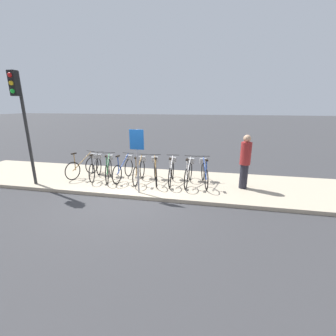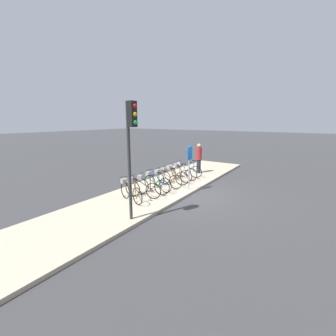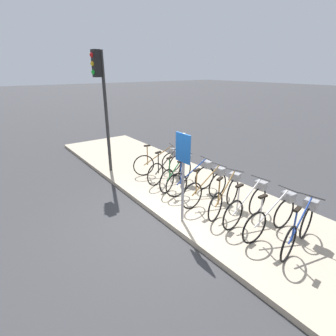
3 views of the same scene
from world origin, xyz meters
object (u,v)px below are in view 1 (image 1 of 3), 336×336
object	(u,v)px
parked_bicycle_6	(172,170)
parked_bicycle_8	(204,172)
parked_bicycle_2	(109,167)
parked_bicycle_7	(189,172)
parked_bicycle_0	(85,165)
parked_bicycle_5	(155,170)
pedestrian	(245,161)
parked_bicycle_4	(140,169)
parked_bicycle_3	(124,168)
traffic_light	(20,106)
sign_post	(137,150)
parked_bicycle_1	(96,166)

from	to	relation	value
parked_bicycle_6	parked_bicycle_8	size ratio (longest dim) A/B	1.01
parked_bicycle_2	parked_bicycle_7	xyz separation A→B (m)	(3.00, 0.08, 0.00)
parked_bicycle_2	parked_bicycle_6	bearing A→B (deg)	2.44
parked_bicycle_0	parked_bicycle_8	bearing A→B (deg)	-0.16
parked_bicycle_5	parked_bicycle_6	distance (m)	0.59
parked_bicycle_8	pedestrian	world-z (taller)	pedestrian
parked_bicycle_4	parked_bicycle_3	bearing A→B (deg)	172.43
pedestrian	traffic_light	bearing A→B (deg)	-170.87
sign_post	parked_bicycle_6	bearing A→B (deg)	55.27
parked_bicycle_7	parked_bicycle_5	bearing A→B (deg)	-178.02
parked_bicycle_3	pedestrian	xyz separation A→B (m)	(4.26, -0.09, 0.51)
parked_bicycle_4	parked_bicycle_7	distance (m)	1.79
parked_bicycle_0	parked_bicycle_3	xyz separation A→B (m)	(1.67, -0.06, 0.00)
parked_bicycle_1	pedestrian	world-z (taller)	pedestrian
parked_bicycle_8	traffic_light	size ratio (longest dim) A/B	0.43
sign_post	parked_bicycle_5	bearing A→B (deg)	77.54
sign_post	parked_bicycle_2	bearing A→B (deg)	144.31
pedestrian	traffic_light	size ratio (longest dim) A/B	0.48
parked_bicycle_2	parked_bicycle_5	world-z (taller)	same
parked_bicycle_0	traffic_light	distance (m)	2.86
parked_bicycle_8	parked_bicycle_1	bearing A→B (deg)	-178.65
parked_bicycle_5	parked_bicycle_8	size ratio (longest dim) A/B	0.97
traffic_light	sign_post	distance (m)	4.07
parked_bicycle_0	parked_bicycle_7	size ratio (longest dim) A/B	0.96
parked_bicycle_2	parked_bicycle_8	size ratio (longest dim) A/B	0.96
parked_bicycle_4	parked_bicycle_7	xyz separation A→B (m)	(1.79, 0.07, 0.00)
parked_bicycle_8	traffic_light	world-z (taller)	traffic_light
parked_bicycle_2	parked_bicycle_5	size ratio (longest dim) A/B	0.99
parked_bicycle_6	parked_bicycle_8	distance (m)	1.16
parked_bicycle_1	parked_bicycle_2	size ratio (longest dim) A/B	1.02
parked_bicycle_1	pedestrian	bearing A→B (deg)	-0.44
sign_post	parked_bicycle_1	bearing A→B (deg)	151.19
parked_bicycle_1	parked_bicycle_3	xyz separation A→B (m)	(1.12, 0.05, 0.00)
parked_bicycle_4	pedestrian	xyz separation A→B (m)	(3.63, -0.01, 0.51)
parked_bicycle_2	pedestrian	size ratio (longest dim) A/B	0.86
parked_bicycle_4	parked_bicycle_8	world-z (taller)	same
pedestrian	parked_bicycle_5	bearing A→B (deg)	179.26
pedestrian	sign_post	world-z (taller)	sign_post
parked_bicycle_2	parked_bicycle_3	xyz separation A→B (m)	(0.58, 0.09, 0.00)
parked_bicycle_8	pedestrian	distance (m)	1.41
parked_bicycle_8	traffic_light	bearing A→B (deg)	-167.59
parked_bicycle_0	sign_post	distance (m)	3.06
parked_bicycle_1	parked_bicycle_3	bearing A→B (deg)	2.59
parked_bicycle_6	parked_bicycle_4	bearing A→B (deg)	-175.25
parked_bicycle_7	sign_post	size ratio (longest dim) A/B	0.81
parked_bicycle_4	traffic_light	distance (m)	4.33
parked_bicycle_1	parked_bicycle_4	xyz separation A→B (m)	(1.75, -0.03, 0.00)
parked_bicycle_0	parked_bicycle_8	size ratio (longest dim) A/B	0.98
parked_bicycle_0	parked_bicycle_3	distance (m)	1.67
parked_bicycle_0	parked_bicycle_1	world-z (taller)	same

